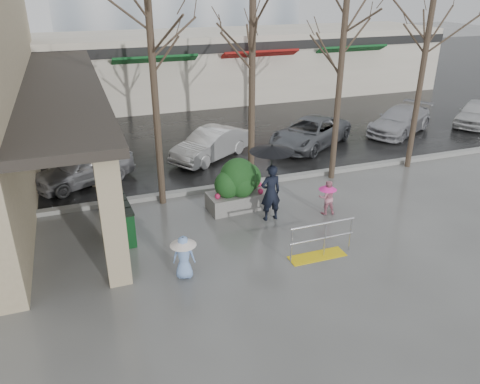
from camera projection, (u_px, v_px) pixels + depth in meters
ground at (257, 243)px, 13.42m from camera, size 120.00×120.00×0.00m
street_asphalt at (139, 89)px, 32.24m from camera, size 120.00×36.00×0.01m
curb at (216, 188)px, 16.81m from camera, size 120.00×0.30×0.15m
canopy_slab at (58, 77)px, 17.28m from camera, size 2.80×18.00×0.25m
pillar_front at (113, 219)px, 11.06m from camera, size 0.55×0.55×3.50m
pillar_back at (93, 138)px, 16.62m from camera, size 0.55×0.55×3.50m
storefront_row at (179, 67)px, 28.57m from camera, size 34.00×6.74×4.00m
handrail at (320, 244)px, 12.65m from camera, size 1.90×0.50×1.03m
tree_west at (151, 47)px, 13.77m from camera, size 3.20×3.20×6.80m
tree_midwest at (252, 38)px, 14.69m from camera, size 3.20×3.20×7.00m
tree_mideast at (343, 45)px, 15.87m from camera, size 3.20×3.20×6.50m
tree_east at (429, 26)px, 16.73m from camera, size 3.20×3.20×7.20m
woman at (271, 176)px, 14.18m from camera, size 1.36×1.36×2.48m
child_pink at (327, 195)px, 14.88m from camera, size 0.63×0.58×1.14m
child_blue at (184, 253)px, 11.63m from camera, size 0.67×0.67×1.16m
planter at (238, 185)px, 15.19m from camera, size 2.04×1.18×1.73m
news_boxes at (122, 218)px, 13.72m from camera, size 0.55×1.95×1.07m
car_a at (84, 167)px, 17.12m from camera, size 3.98×2.91×1.26m
car_b at (211, 144)px, 19.51m from camera, size 3.92×3.22×1.26m
car_c at (310, 132)px, 21.03m from camera, size 4.95×4.18×1.26m
car_d at (400, 120)px, 22.81m from camera, size 4.66×3.63×1.26m
car_e at (476, 113)px, 24.06m from camera, size 3.90×3.31×1.26m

